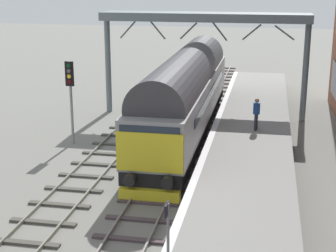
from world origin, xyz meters
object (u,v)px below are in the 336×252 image
Objects in this scene: platform_number_sign at (168,222)px; waiting_passenger at (256,111)px; signal_post_mid at (70,90)px; diesel_locomotive at (185,93)px.

waiting_passenger is at bearing 81.48° from platform_number_sign.
signal_post_mid reaches higher than waiting_passenger.
diesel_locomotive is 14.78m from platform_number_sign.
platform_number_sign is 1.02× the size of waiting_passenger.
diesel_locomotive is 10.70× the size of platform_number_sign.
signal_post_mid reaches higher than platform_number_sign.
diesel_locomotive is 4.11m from waiting_passenger.
platform_number_sign is at bearing -82.79° from diesel_locomotive.
diesel_locomotive is 4.10× the size of signal_post_mid.
waiting_passenger is (9.49, 0.90, -0.87)m from signal_post_mid.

